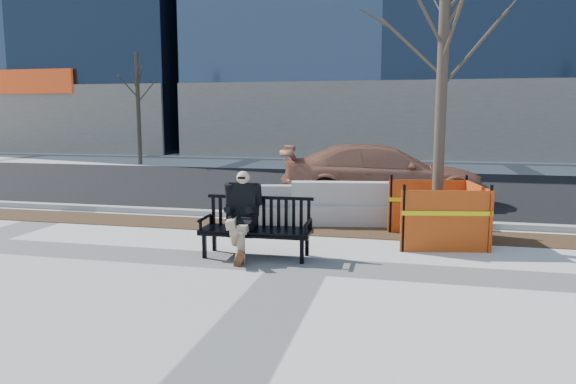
{
  "coord_description": "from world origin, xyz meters",
  "views": [
    {
      "loc": [
        1.62,
        -7.93,
        2.35
      ],
      "look_at": [
        -0.42,
        0.92,
        1.01
      ],
      "focal_mm": 33.38,
      "sensor_mm": 36.0,
      "label": 1
    }
  ],
  "objects_px": {
    "bench": "(256,257)",
    "tree_fence": "(435,242)",
    "jersey_barrier_right": "(367,225)",
    "jersey_barrier_left": "(309,224)",
    "sedan": "(381,203)",
    "seated_man": "(243,255)"
  },
  "relations": [
    {
      "from": "bench",
      "to": "tree_fence",
      "type": "xyz_separation_m",
      "value": [
        2.93,
        1.73,
        0.0
      ]
    },
    {
      "from": "jersey_barrier_right",
      "to": "tree_fence",
      "type": "bearing_deg",
      "value": -52.83
    },
    {
      "from": "bench",
      "to": "jersey_barrier_left",
      "type": "bearing_deg",
      "value": 81.55
    },
    {
      "from": "bench",
      "to": "sedan",
      "type": "relative_size",
      "value": 0.35
    },
    {
      "from": "seated_man",
      "to": "jersey_barrier_left",
      "type": "relative_size",
      "value": 0.48
    },
    {
      "from": "bench",
      "to": "jersey_barrier_left",
      "type": "xyz_separation_m",
      "value": [
        0.35,
        2.84,
        0.0
      ]
    },
    {
      "from": "seated_man",
      "to": "tree_fence",
      "type": "xyz_separation_m",
      "value": [
        3.18,
        1.69,
        0.0
      ]
    },
    {
      "from": "seated_man",
      "to": "tree_fence",
      "type": "bearing_deg",
      "value": 26.51
    },
    {
      "from": "tree_fence",
      "to": "jersey_barrier_right",
      "type": "relative_size",
      "value": 1.8
    },
    {
      "from": "tree_fence",
      "to": "sedan",
      "type": "bearing_deg",
      "value": 106.35
    },
    {
      "from": "bench",
      "to": "seated_man",
      "type": "height_order",
      "value": "seated_man"
    },
    {
      "from": "seated_man",
      "to": "sedan",
      "type": "height_order",
      "value": "sedan"
    },
    {
      "from": "sedan",
      "to": "jersey_barrier_right",
      "type": "distance_m",
      "value": 2.85
    },
    {
      "from": "bench",
      "to": "jersey_barrier_left",
      "type": "relative_size",
      "value": 0.63
    },
    {
      "from": "sedan",
      "to": "jersey_barrier_right",
      "type": "xyz_separation_m",
      "value": [
        -0.14,
        -2.85,
        0.0
      ]
    },
    {
      "from": "seated_man",
      "to": "tree_fence",
      "type": "height_order",
      "value": "tree_fence"
    },
    {
      "from": "tree_fence",
      "to": "sedan",
      "type": "xyz_separation_m",
      "value": [
        -1.21,
        4.12,
        0.0
      ]
    },
    {
      "from": "sedan",
      "to": "jersey_barrier_left",
      "type": "relative_size",
      "value": 1.81
    },
    {
      "from": "tree_fence",
      "to": "bench",
      "type": "bearing_deg",
      "value": -149.4
    },
    {
      "from": "seated_man",
      "to": "tree_fence",
      "type": "distance_m",
      "value": 3.6
    },
    {
      "from": "bench",
      "to": "jersey_barrier_right",
      "type": "relative_size",
      "value": 0.58
    },
    {
      "from": "seated_man",
      "to": "jersey_barrier_right",
      "type": "xyz_separation_m",
      "value": [
        1.84,
        2.96,
        0.0
      ]
    }
  ]
}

